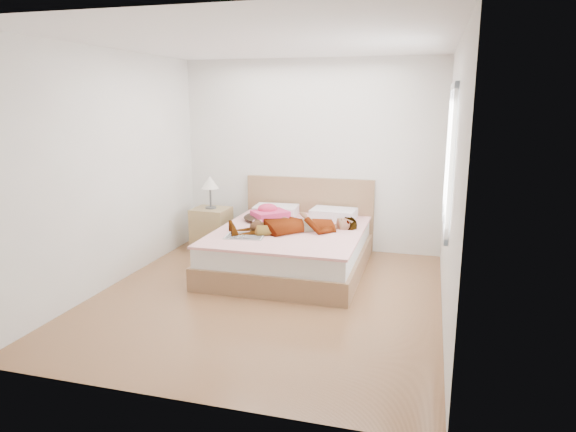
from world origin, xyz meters
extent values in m
plane|color=#54331A|center=(0.00, 0.00, 0.00)|extent=(4.00, 4.00, 0.00)
imported|color=silver|center=(0.08, 0.90, 0.62)|extent=(1.69, 1.26, 0.22)
ellipsoid|color=black|center=(-0.49, 1.35, 0.55)|extent=(0.50, 0.60, 0.09)
cube|color=silver|center=(-0.42, 1.30, 0.70)|extent=(0.09, 0.11, 0.05)
plane|color=white|center=(0.00, 0.00, 2.60)|extent=(4.00, 4.00, 0.00)
plane|color=silver|center=(0.00, 2.00, 1.30)|extent=(3.60, 0.00, 3.60)
plane|color=silver|center=(0.00, -2.00, 1.30)|extent=(3.60, 0.00, 3.60)
plane|color=silver|center=(-1.80, 0.00, 1.30)|extent=(0.00, 4.00, 4.00)
plane|color=beige|center=(1.80, 0.00, 1.30)|extent=(0.00, 4.00, 4.00)
cube|color=white|center=(1.78, 0.30, 1.50)|extent=(0.02, 1.10, 1.30)
cube|color=silver|center=(1.78, -0.28, 1.50)|extent=(0.04, 0.06, 1.42)
cube|color=silver|center=(1.78, 0.88, 1.50)|extent=(0.04, 0.06, 1.42)
cube|color=silver|center=(1.78, 0.30, 0.82)|extent=(0.04, 1.22, 0.06)
cube|color=silver|center=(1.78, 0.30, 2.18)|extent=(0.04, 1.22, 0.06)
cube|color=silver|center=(1.77, 0.30, 1.50)|extent=(0.03, 0.04, 1.30)
cube|color=brown|center=(0.00, 0.95, 0.13)|extent=(1.78, 2.08, 0.26)
cube|color=silver|center=(0.00, 0.95, 0.37)|extent=(1.70, 2.00, 0.22)
cube|color=silver|center=(0.00, 0.95, 0.49)|extent=(1.74, 2.04, 0.03)
cube|color=brown|center=(0.00, 1.96, 0.50)|extent=(1.80, 0.07, 1.00)
cube|color=white|center=(-0.40, 1.67, 0.57)|extent=(0.61, 0.44, 0.13)
cube|color=white|center=(0.40, 1.67, 0.57)|extent=(0.60, 0.43, 0.13)
cube|color=#E53E73|center=(-0.36, 1.29, 0.58)|extent=(0.55, 0.54, 0.14)
ellipsoid|color=#E63E67|center=(-0.41, 1.32, 0.67)|extent=(0.31, 0.27, 0.13)
cube|color=silver|center=(-0.42, 0.48, 0.52)|extent=(0.47, 0.35, 0.01)
cube|color=silver|center=(-0.53, 0.46, 0.53)|extent=(0.26, 0.32, 0.02)
cube|color=black|center=(-0.30, 0.49, 0.53)|extent=(0.26, 0.32, 0.02)
cylinder|color=white|center=(-0.19, 0.75, 0.56)|extent=(0.10, 0.10, 0.10)
torus|color=white|center=(-0.15, 0.74, 0.56)|extent=(0.08, 0.02, 0.07)
cylinder|color=black|center=(-0.19, 0.75, 0.60)|extent=(0.09, 0.09, 0.00)
ellipsoid|color=black|center=(-0.34, 0.68, 0.58)|extent=(0.22, 0.23, 0.15)
ellipsoid|color=beige|center=(-0.33, 0.66, 0.59)|extent=(0.12, 0.12, 0.07)
sphere|color=black|center=(-0.37, 0.78, 0.59)|extent=(0.11, 0.11, 0.11)
sphere|color=pink|center=(-0.41, 0.80, 0.62)|extent=(0.04, 0.04, 0.04)
sphere|color=#F6A1BF|center=(-0.34, 0.83, 0.62)|extent=(0.04, 0.04, 0.04)
ellipsoid|color=#311E0D|center=(-0.38, 0.62, 0.55)|extent=(0.06, 0.07, 0.03)
ellipsoid|color=black|center=(-0.26, 0.65, 0.55)|extent=(0.06, 0.07, 0.03)
cube|color=olive|center=(-1.28, 1.48, 0.30)|extent=(0.50, 0.45, 0.59)
cylinder|color=#484848|center=(-1.28, 1.48, 0.60)|extent=(0.16, 0.16, 0.02)
cylinder|color=#454545|center=(-1.28, 1.48, 0.75)|extent=(0.03, 0.03, 0.30)
cone|color=silver|center=(-1.28, 1.48, 0.95)|extent=(0.24, 0.24, 0.17)
camera|label=1|loc=(1.60, -4.89, 2.06)|focal=32.00mm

